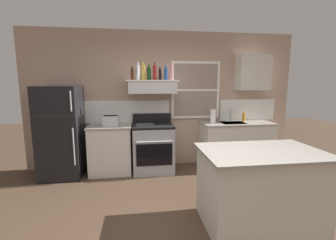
{
  "coord_description": "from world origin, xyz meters",
  "views": [
    {
      "loc": [
        -0.53,
        -2.37,
        1.67
      ],
      "look_at": [
        -0.05,
        1.2,
        1.1
      ],
      "focal_mm": 24.3,
      "sensor_mm": 36.0,
      "label": 1
    }
  ],
  "objects_px": {
    "bottle_balsamic_dark": "(160,75)",
    "bottle_rose_pink": "(171,73)",
    "refrigerator": "(61,132)",
    "bottle_clear_tall": "(138,72)",
    "toaster": "(111,121)",
    "bottle_red_label_wine": "(155,73)",
    "bottle_brown_stout": "(132,74)",
    "kitchen_island": "(259,187)",
    "stove_range": "(153,147)",
    "dish_soap_bottle": "(244,117)",
    "bottle_blue_liqueur": "(166,74)",
    "bottle_champagne_gold_foil": "(143,73)",
    "paper_towel_roll": "(213,116)",
    "bottle_dark_green_wine": "(149,74)"
  },
  "relations": [
    {
      "from": "bottle_balsamic_dark",
      "to": "bottle_rose_pink",
      "type": "bearing_deg",
      "value": -11.75
    },
    {
      "from": "refrigerator",
      "to": "bottle_clear_tall",
      "type": "xyz_separation_m",
      "value": [
        1.39,
        0.08,
        1.07
      ]
    },
    {
      "from": "toaster",
      "to": "bottle_red_label_wine",
      "type": "relative_size",
      "value": 0.93
    },
    {
      "from": "bottle_balsamic_dark",
      "to": "bottle_rose_pink",
      "type": "xyz_separation_m",
      "value": [
        0.21,
        -0.04,
        0.03
      ]
    },
    {
      "from": "bottle_brown_stout",
      "to": "kitchen_island",
      "type": "distance_m",
      "value": 2.79
    },
    {
      "from": "bottle_red_label_wine",
      "to": "kitchen_island",
      "type": "xyz_separation_m",
      "value": [
        1.09,
        -1.93,
        -1.42
      ]
    },
    {
      "from": "stove_range",
      "to": "dish_soap_bottle",
      "type": "height_order",
      "value": "same"
    },
    {
      "from": "bottle_brown_stout",
      "to": "bottle_blue_liqueur",
      "type": "bearing_deg",
      "value": 7.37
    },
    {
      "from": "bottle_rose_pink",
      "to": "bottle_blue_liqueur",
      "type": "bearing_deg",
      "value": 138.99
    },
    {
      "from": "bottle_clear_tall",
      "to": "bottle_champagne_gold_foil",
      "type": "xyz_separation_m",
      "value": [
        0.1,
        0.04,
        -0.0
      ]
    },
    {
      "from": "paper_towel_roll",
      "to": "bottle_red_label_wine",
      "type": "bearing_deg",
      "value": 178.27
    },
    {
      "from": "bottle_dark_green_wine",
      "to": "bottle_balsamic_dark",
      "type": "height_order",
      "value": "bottle_dark_green_wine"
    },
    {
      "from": "refrigerator",
      "to": "kitchen_island",
      "type": "distance_m",
      "value": 3.36
    },
    {
      "from": "bottle_blue_liqueur",
      "to": "paper_towel_roll",
      "type": "distance_m",
      "value": 1.24
    },
    {
      "from": "bottle_brown_stout",
      "to": "refrigerator",
      "type": "bearing_deg",
      "value": -177.06
    },
    {
      "from": "bottle_rose_pink",
      "to": "kitchen_island",
      "type": "bearing_deg",
      "value": -67.75
    },
    {
      "from": "toaster",
      "to": "bottle_clear_tall",
      "type": "relative_size",
      "value": 0.89
    },
    {
      "from": "dish_soap_bottle",
      "to": "bottle_dark_green_wine",
      "type": "bearing_deg",
      "value": -179.67
    },
    {
      "from": "bottle_dark_green_wine",
      "to": "dish_soap_bottle",
      "type": "xyz_separation_m",
      "value": [
        1.93,
        0.01,
        -0.87
      ]
    },
    {
      "from": "dish_soap_bottle",
      "to": "kitchen_island",
      "type": "bearing_deg",
      "value": -110.42
    },
    {
      "from": "bottle_balsamic_dark",
      "to": "bottle_brown_stout",
      "type": "bearing_deg",
      "value": -175.33
    },
    {
      "from": "bottle_clear_tall",
      "to": "paper_towel_roll",
      "type": "distance_m",
      "value": 1.68
    },
    {
      "from": "bottle_clear_tall",
      "to": "bottle_champagne_gold_foil",
      "type": "distance_m",
      "value": 0.11
    },
    {
      "from": "bottle_red_label_wine",
      "to": "bottle_blue_liqueur",
      "type": "relative_size",
      "value": 1.18
    },
    {
      "from": "bottle_brown_stout",
      "to": "kitchen_island",
      "type": "xyz_separation_m",
      "value": [
        1.5,
        -1.9,
        -1.39
      ]
    },
    {
      "from": "refrigerator",
      "to": "bottle_brown_stout",
      "type": "relative_size",
      "value": 6.61
    },
    {
      "from": "toaster",
      "to": "stove_range",
      "type": "distance_m",
      "value": 0.95
    },
    {
      "from": "bottle_champagne_gold_foil",
      "to": "bottle_rose_pink",
      "type": "relative_size",
      "value": 1.07
    },
    {
      "from": "bottle_dark_green_wine",
      "to": "bottle_blue_liqueur",
      "type": "xyz_separation_m",
      "value": [
        0.32,
        -0.0,
        -0.01
      ]
    },
    {
      "from": "toaster",
      "to": "bottle_red_label_wine",
      "type": "xyz_separation_m",
      "value": [
        0.83,
        0.08,
        0.87
      ]
    },
    {
      "from": "toaster",
      "to": "bottle_brown_stout",
      "type": "bearing_deg",
      "value": 7.43
    },
    {
      "from": "bottle_brown_stout",
      "to": "kitchen_island",
      "type": "bearing_deg",
      "value": -51.73
    },
    {
      "from": "stove_range",
      "to": "paper_towel_roll",
      "type": "bearing_deg",
      "value": 1.8
    },
    {
      "from": "bottle_dark_green_wine",
      "to": "bottle_red_label_wine",
      "type": "relative_size",
      "value": 0.89
    },
    {
      "from": "bottle_red_label_wine",
      "to": "bottle_rose_pink",
      "type": "height_order",
      "value": "bottle_red_label_wine"
    },
    {
      "from": "toaster",
      "to": "bottle_blue_liqueur",
      "type": "relative_size",
      "value": 1.09
    },
    {
      "from": "bottle_red_label_wine",
      "to": "bottle_dark_green_wine",
      "type": "bearing_deg",
      "value": 152.29
    },
    {
      "from": "bottle_red_label_wine",
      "to": "dish_soap_bottle",
      "type": "bearing_deg",
      "value": 2.05
    },
    {
      "from": "bottle_red_label_wine",
      "to": "paper_towel_roll",
      "type": "relative_size",
      "value": 1.19
    },
    {
      "from": "bottle_clear_tall",
      "to": "bottle_rose_pink",
      "type": "xyz_separation_m",
      "value": [
        0.62,
        -0.02,
        -0.01
      ]
    },
    {
      "from": "bottle_champagne_gold_foil",
      "to": "paper_towel_roll",
      "type": "distance_m",
      "value": 1.59
    },
    {
      "from": "bottle_clear_tall",
      "to": "kitchen_island",
      "type": "xyz_separation_m",
      "value": [
        1.4,
        -1.92,
        -1.43
      ]
    },
    {
      "from": "bottle_dark_green_wine",
      "to": "bottle_rose_pink",
      "type": "distance_m",
      "value": 0.42
    },
    {
      "from": "paper_towel_roll",
      "to": "kitchen_island",
      "type": "relative_size",
      "value": 0.19
    },
    {
      "from": "bottle_clear_tall",
      "to": "bottle_blue_liqueur",
      "type": "relative_size",
      "value": 1.22
    },
    {
      "from": "bottle_dark_green_wine",
      "to": "bottle_blue_liqueur",
      "type": "height_order",
      "value": "bottle_dark_green_wine"
    },
    {
      "from": "bottle_brown_stout",
      "to": "dish_soap_bottle",
      "type": "height_order",
      "value": "bottle_brown_stout"
    },
    {
      "from": "bottle_champagne_gold_foil",
      "to": "bottle_dark_green_wine",
      "type": "xyz_separation_m",
      "value": [
        0.11,
        0.02,
        -0.02
      ]
    },
    {
      "from": "stove_range",
      "to": "dish_soap_bottle",
      "type": "xyz_separation_m",
      "value": [
        1.88,
        0.14,
        0.54
      ]
    },
    {
      "from": "bottle_dark_green_wine",
      "to": "bottle_champagne_gold_foil",
      "type": "bearing_deg",
      "value": -168.76
    }
  ]
}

